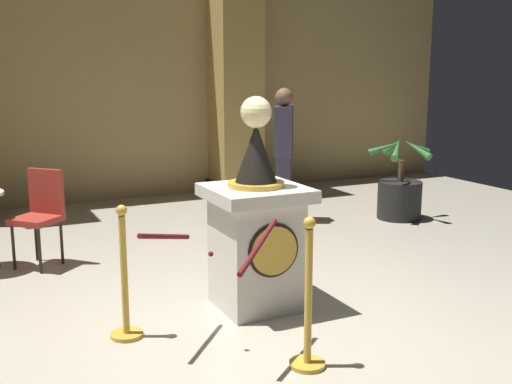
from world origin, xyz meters
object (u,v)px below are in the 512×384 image
Objects in this scene: potted_palm_right at (400,194)px; cafe_chair_red at (41,209)px; stanchion_near at (125,292)px; stanchion_far at (308,316)px; bystander_guest at (284,151)px; pedestal_clock at (256,230)px.

cafe_chair_red is (-4.48, -0.05, 0.24)m from potted_palm_right.
cafe_chair_red is (-0.32, 2.06, 0.23)m from stanchion_near.
bystander_guest is (1.77, 3.64, 0.56)m from stanchion_far.
stanchion_near is (-1.11, -0.12, -0.31)m from pedestal_clock.
bystander_guest is at bearing 44.31° from stanchion_near.
bystander_guest is 1.78× the size of cafe_chair_red.
bystander_guest is (-1.44, 0.56, 0.58)m from potted_palm_right.
pedestal_clock reaches higher than bystander_guest.
pedestal_clock is 3.66m from potted_palm_right.
stanchion_near is 0.89× the size of potted_palm_right.
stanchion_near is 2.10m from cafe_chair_red.
stanchion_near is 0.98× the size of stanchion_far.
stanchion_near is at bearing -153.15° from potted_palm_right.
potted_palm_right is at bearing 26.85° from stanchion_near.
pedestal_clock is 1.74× the size of stanchion_near.
bystander_guest reaches higher than stanchion_near.
stanchion_near is 1.03× the size of cafe_chair_red.
stanchion_near is 3.86m from bystander_guest.
potted_palm_right reaches higher than stanchion_near.
stanchion_near is 0.58× the size of bystander_guest.
stanchion_far is at bearing -67.25° from cafe_chair_red.
stanchion_far is 1.06× the size of cafe_chair_red.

